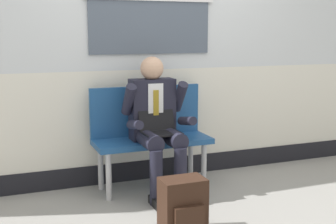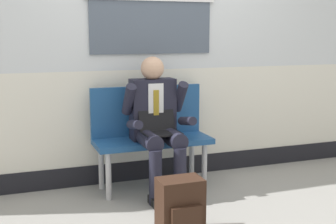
% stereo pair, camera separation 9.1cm
% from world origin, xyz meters
% --- Properties ---
extents(ground_plane, '(18.00, 18.00, 0.00)m').
position_xyz_m(ground_plane, '(0.00, 0.00, 0.00)').
color(ground_plane, gray).
extents(station_wall, '(6.37, 0.17, 3.05)m').
position_xyz_m(station_wall, '(-0.00, 0.71, 1.51)').
color(station_wall, silver).
rests_on(station_wall, ground).
extents(bench_with_person, '(1.07, 0.42, 0.94)m').
position_xyz_m(bench_with_person, '(-0.15, 0.44, 0.54)').
color(bench_with_person, navy).
rests_on(bench_with_person, ground).
extents(person_seated, '(0.57, 0.70, 1.22)m').
position_xyz_m(person_seated, '(-0.15, 0.24, 0.65)').
color(person_seated, '#1E1E2D').
rests_on(person_seated, ground).
extents(backpack, '(0.32, 0.25, 0.41)m').
position_xyz_m(backpack, '(-0.27, -0.63, 0.20)').
color(backpack, '#331E14').
rests_on(backpack, ground).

